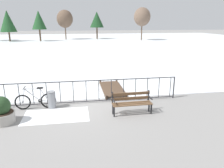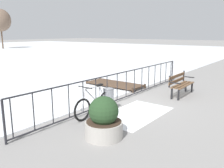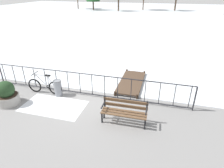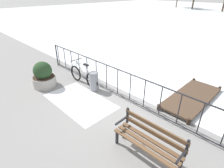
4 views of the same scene
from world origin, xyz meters
TOP-DOWN VIEW (x-y plane):
  - ground_plane at (0.00, 0.00)m, footprint 160.00×160.00m
  - frozen_pond at (0.00, 28.40)m, footprint 80.00×56.00m
  - snow_patch at (-0.97, -1.20)m, footprint 2.55×1.46m
  - railing_fence at (0.00, 0.00)m, footprint 9.06×0.06m
  - bicycle_near_railing at (-1.87, -0.33)m, footprint 1.71×0.52m
  - park_bench at (2.04, -1.42)m, footprint 1.61×0.51m
  - planter_with_shrub at (-2.88, -1.51)m, footprint 0.90×0.90m
  - trash_bin at (-1.21, -0.33)m, footprint 0.35×0.35m
  - wooden_dock at (1.75, 1.64)m, footprint 1.10×2.77m

SIDE VIEW (x-z plane):
  - ground_plane at x=0.00m, z-range 0.00..0.00m
  - snow_patch at x=-0.97m, z-range 0.00..0.01m
  - frozen_pond at x=0.00m, z-range 0.00..0.03m
  - wooden_dock at x=1.75m, z-range 0.02..0.22m
  - bicycle_near_railing at x=-1.87m, z-range -0.12..0.86m
  - trash_bin at x=-1.21m, z-range 0.01..0.74m
  - planter_with_shrub at x=-2.88m, z-range -0.07..0.95m
  - park_bench at x=2.04m, z-range 0.07..0.96m
  - railing_fence at x=0.00m, z-range 0.02..1.09m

